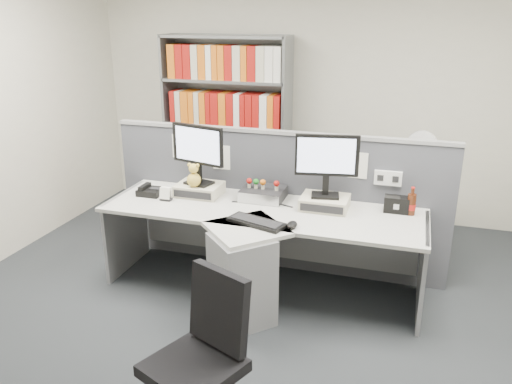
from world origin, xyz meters
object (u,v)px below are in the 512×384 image
(desk_phone, at_px, (150,191))
(office_chair, at_px, (203,354))
(cola_bottle, at_px, (411,204))
(desk, at_px, (254,250))
(mouse, at_px, (292,225))
(shelving_unit, at_px, (227,129))
(filing_cabinet, at_px, (414,216))
(monitor_right, at_px, (327,160))
(keyboard, at_px, (257,222))
(desktop_pc, at_px, (263,194))
(desk_fan, at_px, (422,150))
(monitor_left, at_px, (198,149))
(speaker, at_px, (397,204))
(desk_calendar, at_px, (166,195))

(desk_phone, bearing_deg, office_chair, -54.29)
(cola_bottle, bearing_deg, desk, -158.69)
(cola_bottle, bearing_deg, office_chair, -118.60)
(mouse, relative_size, shelving_unit, 0.06)
(mouse, xyz_separation_m, cola_bottle, (0.83, 0.53, 0.06))
(cola_bottle, bearing_deg, filing_cabinet, 87.03)
(desk_phone, bearing_deg, cola_bottle, 4.93)
(monitor_right, xyz_separation_m, filing_cabinet, (0.72, 1.02, -0.77))
(desk, xyz_separation_m, desk_phone, (-1.03, 0.26, 0.30))
(keyboard, relative_size, mouse, 4.00)
(mouse, bearing_deg, filing_cabinet, 59.33)
(mouse, height_order, desk_phone, desk_phone)
(desk_phone, bearing_deg, desktop_pc, 11.01)
(keyboard, xyz_separation_m, desk_fan, (1.15, 1.49, 0.27))
(desk, bearing_deg, desk_fan, 49.38)
(desk, bearing_deg, mouse, -14.22)
(office_chair, bearing_deg, monitor_left, 113.54)
(monitor_right, height_order, desk_fan, monitor_right)
(desk, xyz_separation_m, filing_cabinet, (1.20, 1.40, -0.11))
(keyboard, bearing_deg, shelving_unit, 116.09)
(office_chair, bearing_deg, speaker, 64.40)
(cola_bottle, distance_m, filing_cabinet, 1.06)
(monitor_left, bearing_deg, shelving_unit, 100.87)
(cola_bottle, relative_size, filing_cabinet, 0.32)
(desk, distance_m, monitor_left, 0.99)
(desk, bearing_deg, speaker, 24.34)
(desk_calendar, bearing_deg, keyboard, -16.52)
(speaker, bearing_deg, desk_fan, 80.21)
(mouse, height_order, filing_cabinet, mouse)
(desk_phone, height_order, shelving_unit, shelving_unit)
(mouse, distance_m, desk_phone, 1.40)
(monitor_left, bearing_deg, desktop_pc, 6.74)
(desk, xyz_separation_m, monitor_left, (-0.62, 0.38, 0.67))
(monitor_right, distance_m, desk_calendar, 1.38)
(monitor_right, distance_m, speaker, 0.66)
(office_chair, bearing_deg, shelving_unit, 108.02)
(filing_cabinet, bearing_deg, speaker, -99.78)
(desk_phone, bearing_deg, monitor_right, 4.65)
(filing_cabinet, distance_m, desk_fan, 0.66)
(desk_phone, height_order, cola_bottle, cola_bottle)
(speaker, relative_size, filing_cabinet, 0.28)
(keyboard, relative_size, desk_calendar, 4.18)
(speaker, relative_size, shelving_unit, 0.10)
(desk_calendar, distance_m, desk_fan, 2.39)
(desk_calendar, xyz_separation_m, shelving_unit, (-0.07, 1.68, 0.21))
(monitor_right, relative_size, desk_fan, 1.03)
(monitor_left, distance_m, monitor_right, 1.10)
(desk_phone, bearing_deg, desk_calendar, -24.36)
(keyboard, distance_m, speaker, 1.14)
(desk, height_order, keyboard, keyboard)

